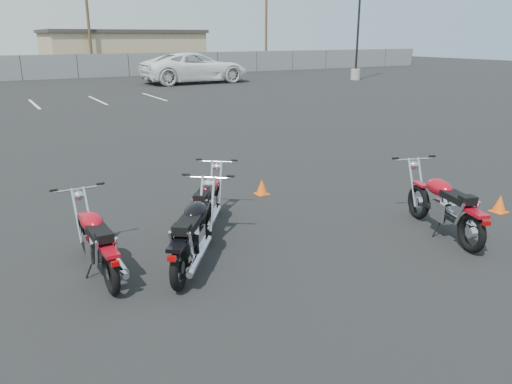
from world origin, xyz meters
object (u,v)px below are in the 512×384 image
motorcycle_third_red (208,203)px  motorcycle_rear_red (445,206)px  motorcycle_front_red (97,242)px  white_van (195,59)px  motorcycle_second_black (194,233)px

motorcycle_third_red → motorcycle_rear_red: bearing=-34.1°
motorcycle_rear_red → motorcycle_front_red: bearing=165.3°
white_van → motorcycle_third_red: bearing=156.7°
motorcycle_third_red → motorcycle_front_red: bearing=-158.1°
motorcycle_rear_red → white_van: 28.89m
motorcycle_second_black → white_van: size_ratio=0.23×
motorcycle_front_red → motorcycle_third_red: (2.02, 0.81, -0.01)m
white_van → motorcycle_rear_red: bearing=164.3°
motorcycle_third_red → motorcycle_rear_red: motorcycle_rear_red is taller
motorcycle_second_black → motorcycle_front_red: bearing=161.1°
motorcycle_rear_red → motorcycle_second_black: bearing=166.6°
motorcycle_second_black → motorcycle_third_red: bearing=57.7°
motorcycle_front_red → motorcycle_second_black: motorcycle_second_black is taller
motorcycle_third_red → white_van: bearing=67.2°
motorcycle_front_red → motorcycle_rear_red: (5.26, -1.38, 0.03)m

